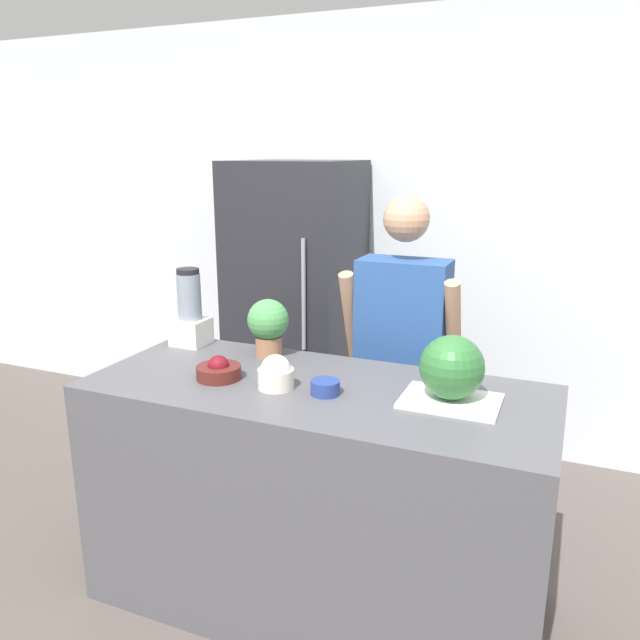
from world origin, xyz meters
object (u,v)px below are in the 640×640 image
object	(u,v)px
person	(401,363)
bowl_cherries	(219,370)
watermelon	(452,367)
bowl_cream	(276,374)
potted_plant	(268,324)
blender	(190,313)
bowl_small_blue	(325,387)
refrigerator	(297,308)

from	to	relation	value
person	bowl_cherries	world-z (taller)	person
watermelon	bowl_cream	distance (m)	0.65
potted_plant	blender	bearing A→B (deg)	178.00
bowl_small_blue	blender	distance (m)	0.87
blender	bowl_small_blue	bearing A→B (deg)	-22.31
bowl_cherries	refrigerator	bearing A→B (deg)	102.48
refrigerator	blender	distance (m)	1.07
bowl_cherries	blender	size ratio (longest dim) A/B	0.49
refrigerator	bowl_cherries	distance (m)	1.42
person	watermelon	bearing A→B (deg)	-61.63
bowl_small_blue	potted_plant	world-z (taller)	potted_plant
bowl_cherries	bowl_cream	xyz separation A→B (m)	(0.25, -0.00, 0.02)
person	watermelon	xyz separation A→B (m)	(0.36, -0.67, 0.25)
refrigerator	bowl_small_blue	xyz separation A→B (m)	(0.75, -1.38, 0.09)
person	potted_plant	size ratio (longest dim) A/B	6.41
watermelon	bowl_cream	xyz separation A→B (m)	(-0.63, -0.12, -0.07)
refrigerator	watermelon	xyz separation A→B (m)	(1.19, -1.27, 0.20)
watermelon	potted_plant	bearing A→B (deg)	166.00
watermelon	bowl_cherries	distance (m)	0.89
watermelon	bowl_small_blue	size ratio (longest dim) A/B	2.12
bowl_cream	blender	world-z (taller)	blender
person	blender	size ratio (longest dim) A/B	4.57
person	bowl_cherries	bearing A→B (deg)	-123.43
potted_plant	bowl_small_blue	bearing A→B (deg)	-38.57
refrigerator	blender	size ratio (longest dim) A/B	4.96
potted_plant	bowl_cream	bearing A→B (deg)	-58.65
person	bowl_small_blue	distance (m)	0.79
bowl_small_blue	blender	size ratio (longest dim) A/B	0.30
watermelon	blender	world-z (taller)	blender
person	bowl_small_blue	bearing A→B (deg)	-95.46
refrigerator	watermelon	world-z (taller)	refrigerator
bowl_cream	watermelon	bearing A→B (deg)	10.90
person	bowl_cream	size ratio (longest dim) A/B	11.87
person	bowl_cherries	distance (m)	0.95
bowl_cream	blender	bearing A→B (deg)	150.55
refrigerator	watermelon	distance (m)	1.75
bowl_cherries	bowl_cream	world-z (taller)	bowl_cream
person	bowl_cream	xyz separation A→B (m)	(-0.27, -0.79, 0.17)
refrigerator	watermelon	bearing A→B (deg)	-46.90
watermelon	bowl_cream	size ratio (longest dim) A/B	1.68
watermelon	blender	distance (m)	1.26
bowl_cherries	bowl_cream	size ratio (longest dim) A/B	1.28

